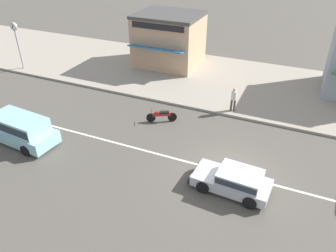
# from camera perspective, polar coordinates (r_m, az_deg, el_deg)

# --- Properties ---
(ground_plane) EXTENTS (160.00, 160.00, 0.00)m
(ground_plane) POSITION_cam_1_polar(r_m,az_deg,el_deg) (16.38, 10.60, -8.04)
(ground_plane) COLOR #544F47
(lane_centre_stripe) EXTENTS (50.40, 0.14, 0.01)m
(lane_centre_stripe) POSITION_cam_1_polar(r_m,az_deg,el_deg) (16.38, 10.60, -8.03)
(lane_centre_stripe) COLOR silver
(lane_centre_stripe) RESTS_ON ground
(kerb_strip) EXTENTS (68.00, 10.00, 0.15)m
(kerb_strip) POSITION_cam_1_polar(r_m,az_deg,el_deg) (25.16, 16.58, 6.31)
(kerb_strip) COLOR #9E9384
(kerb_strip) RESTS_ON ground
(minivan_pale_blue_1) EXTENTS (4.94, 2.13, 1.56)m
(minivan_pale_blue_1) POSITION_cam_1_polar(r_m,az_deg,el_deg) (19.67, -24.61, -0.28)
(minivan_pale_blue_1) COLOR #93C6D6
(minivan_pale_blue_1) RESTS_ON ground
(hatchback_silver_4) EXTENTS (3.62, 1.87, 1.10)m
(hatchback_silver_4) POSITION_cam_1_polar(r_m,az_deg,el_deg) (15.12, 11.47, -9.21)
(hatchback_silver_4) COLOR #B7BABF
(hatchback_silver_4) RESTS_ON ground
(motorcycle_0) EXTENTS (1.70, 1.02, 0.80)m
(motorcycle_0) POSITION_cam_1_polar(r_m,az_deg,el_deg) (19.91, -1.17, 1.88)
(motorcycle_0) COLOR black
(motorcycle_0) RESTS_ON ground
(street_clock) EXTENTS (0.62, 0.22, 3.73)m
(street_clock) POSITION_cam_1_polar(r_m,az_deg,el_deg) (29.21, -24.98, 14.14)
(street_clock) COLOR #9E9EA3
(street_clock) RESTS_ON kerb_strip
(pedestrian_mid_kerb) EXTENTS (0.34, 0.34, 1.56)m
(pedestrian_mid_kerb) POSITION_cam_1_polar(r_m,az_deg,el_deg) (20.99, 11.38, 4.85)
(pedestrian_mid_kerb) COLOR #4C4238
(pedestrian_mid_kerb) RESTS_ON kerb_strip
(shopfront_far_kios) EXTENTS (5.13, 5.20, 4.17)m
(shopfront_far_kios) POSITION_cam_1_polar(r_m,az_deg,el_deg) (27.87, 0.17, 14.87)
(shopfront_far_kios) COLOR tan
(shopfront_far_kios) RESTS_ON kerb_strip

